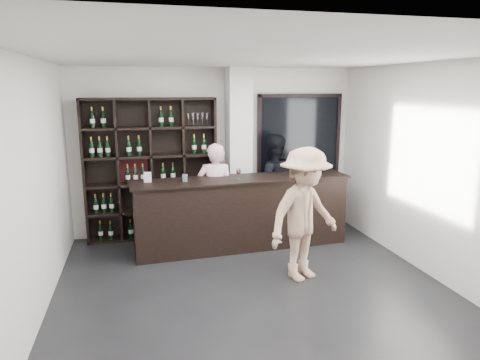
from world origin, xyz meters
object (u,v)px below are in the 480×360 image
object	(u,v)px
taster_pink	(215,194)
wine_shelf	(152,170)
tasting_counter	(242,213)
taster_black	(273,184)
customer	(304,215)

from	to	relation	value
taster_pink	wine_shelf	bearing A→B (deg)	-16.26
tasting_counter	taster_pink	size ratio (longest dim) A/B	2.07
taster_black	customer	bearing A→B (deg)	91.43
tasting_counter	customer	distance (m)	1.48
tasting_counter	taster_pink	xyz separation A→B (m)	(-0.38, 0.31, 0.26)
tasting_counter	taster_black	bearing A→B (deg)	37.55
tasting_counter	taster_pink	distance (m)	0.55
wine_shelf	taster_black	size ratio (longest dim) A/B	1.36
taster_pink	taster_black	xyz separation A→B (m)	(1.09, 0.30, 0.04)
taster_pink	tasting_counter	bearing A→B (deg)	151.28
wine_shelf	taster_pink	xyz separation A→B (m)	(1.00, -0.51, -0.36)
tasting_counter	customer	size ratio (longest dim) A/B	1.93
taster_black	customer	xyz separation A→B (m)	(-0.19, -1.95, 0.02)
wine_shelf	customer	world-z (taller)	wine_shelf
wine_shelf	taster_pink	size ratio (longest dim) A/B	1.42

